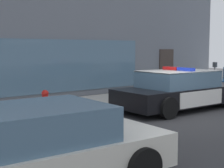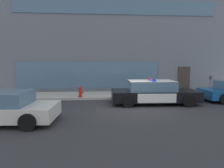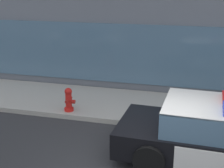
# 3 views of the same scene
# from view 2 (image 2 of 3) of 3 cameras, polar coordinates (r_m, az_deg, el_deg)

# --- Properties ---
(ground) EXTENTS (48.00, 48.00, 0.00)m
(ground) POSITION_cam_2_polar(r_m,az_deg,el_deg) (10.47, 5.71, -7.02)
(ground) COLOR #303033
(sidewalk) EXTENTS (48.00, 2.72, 0.15)m
(sidewalk) POSITION_cam_2_polar(r_m,az_deg,el_deg) (13.88, 3.12, -3.30)
(sidewalk) COLOR #B2ADA3
(sidewalk) RESTS_ON ground
(storefront_building) EXTENTS (18.50, 10.92, 9.25)m
(storefront_building) POSITION_cam_2_polar(r_m,az_deg,el_deg) (20.55, -0.16, 12.65)
(storefront_building) COLOR slate
(storefront_building) RESTS_ON ground
(police_cruiser) EXTENTS (5.14, 2.28, 1.49)m
(police_cruiser) POSITION_cam_2_polar(r_m,az_deg,el_deg) (11.50, 12.39, -2.45)
(police_cruiser) COLOR black
(police_cruiser) RESTS_ON ground
(fire_hydrant) EXTENTS (0.34, 0.39, 0.73)m
(fire_hydrant) POSITION_cam_2_polar(r_m,az_deg,el_deg) (12.70, -9.55, -2.36)
(fire_hydrant) COLOR red
(fire_hydrant) RESTS_ON sidewalk
(car_far_lane) EXTENTS (4.58, 2.23, 1.29)m
(car_far_lane) POSITION_cam_2_polar(r_m,az_deg,el_deg) (8.90, -30.80, -6.18)
(car_far_lane) COLOR silver
(car_far_lane) RESTS_ON ground
(parking_meter) EXTENTS (0.12, 0.18, 1.34)m
(parking_meter) POSITION_cam_2_polar(r_m,az_deg,el_deg) (15.00, 27.61, 0.57)
(parking_meter) COLOR slate
(parking_meter) RESTS_ON sidewalk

